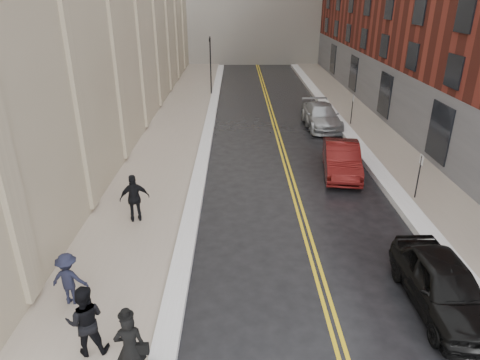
{
  "coord_description": "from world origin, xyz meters",
  "views": [
    {
      "loc": [
        -0.28,
        -9.56,
        8.79
      ],
      "look_at": [
        -0.14,
        6.75,
        1.6
      ],
      "focal_mm": 32.0,
      "sensor_mm": 36.0,
      "label": 1
    }
  ],
  "objects_px": {
    "car_black": "(443,285)",
    "pedestrian_b": "(69,279)",
    "car_maroon": "(342,159)",
    "pedestrian_main": "(130,348)",
    "pedestrian_c": "(135,198)",
    "car_silver_near": "(321,116)",
    "car_silver_far": "(320,113)",
    "pedestrian_a": "(86,321)"
  },
  "relations": [
    {
      "from": "car_silver_near",
      "to": "car_silver_far",
      "type": "bearing_deg",
      "value": 83.1
    },
    {
      "from": "car_silver_far",
      "to": "pedestrian_b",
      "type": "relative_size",
      "value": 2.89
    },
    {
      "from": "car_black",
      "to": "pedestrian_main",
      "type": "height_order",
      "value": "pedestrian_main"
    },
    {
      "from": "pedestrian_main",
      "to": "pedestrian_c",
      "type": "relative_size",
      "value": 0.97
    },
    {
      "from": "car_maroon",
      "to": "car_silver_near",
      "type": "distance_m",
      "value": 8.53
    },
    {
      "from": "car_black",
      "to": "car_silver_far",
      "type": "bearing_deg",
      "value": 89.41
    },
    {
      "from": "pedestrian_a",
      "to": "car_silver_near",
      "type": "bearing_deg",
      "value": -125.32
    },
    {
      "from": "car_black",
      "to": "pedestrian_main",
      "type": "bearing_deg",
      "value": -163.48
    },
    {
      "from": "car_maroon",
      "to": "car_black",
      "type": "bearing_deg",
      "value": -78.43
    },
    {
      "from": "car_silver_far",
      "to": "pedestrian_c",
      "type": "xyz_separation_m",
      "value": [
        -10.21,
        -14.97,
        0.49
      ]
    },
    {
      "from": "car_maroon",
      "to": "car_silver_far",
      "type": "xyz_separation_m",
      "value": [
        0.61,
        9.74,
        -0.14
      ]
    },
    {
      "from": "pedestrian_main",
      "to": "pedestrian_b",
      "type": "distance_m",
      "value": 3.77
    },
    {
      "from": "car_black",
      "to": "pedestrian_a",
      "type": "height_order",
      "value": "pedestrian_a"
    },
    {
      "from": "car_silver_far",
      "to": "pedestrian_a",
      "type": "bearing_deg",
      "value": -110.61
    },
    {
      "from": "pedestrian_a",
      "to": "pedestrian_b",
      "type": "distance_m",
      "value": 2.27
    },
    {
      "from": "car_silver_far",
      "to": "car_silver_near",
      "type": "bearing_deg",
      "value": -91.21
    },
    {
      "from": "car_silver_near",
      "to": "pedestrian_main",
      "type": "bearing_deg",
      "value": -113.42
    },
    {
      "from": "car_silver_near",
      "to": "car_silver_far",
      "type": "xyz_separation_m",
      "value": [
        0.11,
        1.22,
        -0.11
      ]
    },
    {
      "from": "pedestrian_main",
      "to": "car_black",
      "type": "bearing_deg",
      "value": -172.24
    },
    {
      "from": "car_silver_near",
      "to": "pedestrian_main",
      "type": "xyz_separation_m",
      "value": [
        -8.5,
        -21.66,
        0.34
      ]
    },
    {
      "from": "car_silver_near",
      "to": "car_black",
      "type": "bearing_deg",
      "value": -91.51
    },
    {
      "from": "car_black",
      "to": "pedestrian_main",
      "type": "distance_m",
      "value": 9.08
    },
    {
      "from": "car_silver_far",
      "to": "car_black",
      "type": "bearing_deg",
      "value": -86.14
    },
    {
      "from": "car_black",
      "to": "pedestrian_b",
      "type": "relative_size",
      "value": 2.82
    },
    {
      "from": "car_black",
      "to": "pedestrian_c",
      "type": "relative_size",
      "value": 2.34
    },
    {
      "from": "car_maroon",
      "to": "car_silver_far",
      "type": "relative_size",
      "value": 1.02
    },
    {
      "from": "car_maroon",
      "to": "pedestrian_b",
      "type": "xyz_separation_m",
      "value": [
        -10.47,
        -10.3,
        0.18
      ]
    },
    {
      "from": "car_black",
      "to": "pedestrian_c",
      "type": "xyz_separation_m",
      "value": [
        -10.27,
        5.22,
        0.35
      ]
    },
    {
      "from": "pedestrian_a",
      "to": "pedestrian_b",
      "type": "bearing_deg",
      "value": -69.6
    },
    {
      "from": "car_silver_far",
      "to": "pedestrian_c",
      "type": "bearing_deg",
      "value": -120.59
    },
    {
      "from": "car_silver_near",
      "to": "pedestrian_b",
      "type": "height_order",
      "value": "pedestrian_b"
    },
    {
      "from": "pedestrian_main",
      "to": "car_silver_far",
      "type": "bearing_deg",
      "value": -120.12
    },
    {
      "from": "pedestrian_b",
      "to": "pedestrian_c",
      "type": "relative_size",
      "value": 0.83
    },
    {
      "from": "car_black",
      "to": "car_silver_near",
      "type": "xyz_separation_m",
      "value": [
        -0.16,
        18.97,
        -0.02
      ]
    },
    {
      "from": "pedestrian_main",
      "to": "pedestrian_b",
      "type": "height_order",
      "value": "pedestrian_main"
    },
    {
      "from": "car_black",
      "to": "pedestrian_b",
      "type": "distance_m",
      "value": 11.14
    },
    {
      "from": "pedestrian_c",
      "to": "car_black",
      "type": "bearing_deg",
      "value": 135.9
    },
    {
      "from": "car_silver_far",
      "to": "pedestrian_main",
      "type": "height_order",
      "value": "pedestrian_main"
    },
    {
      "from": "car_maroon",
      "to": "pedestrian_main",
      "type": "height_order",
      "value": "pedestrian_main"
    },
    {
      "from": "pedestrian_main",
      "to": "pedestrian_a",
      "type": "height_order",
      "value": "pedestrian_a"
    },
    {
      "from": "car_maroon",
      "to": "car_silver_far",
      "type": "distance_m",
      "value": 9.76
    },
    {
      "from": "pedestrian_main",
      "to": "pedestrian_c",
      "type": "xyz_separation_m",
      "value": [
        -1.61,
        7.91,
        0.03
      ]
    }
  ]
}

